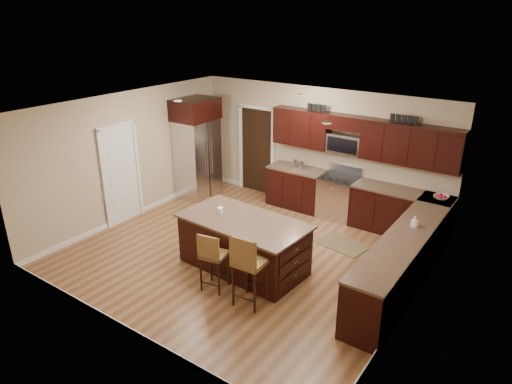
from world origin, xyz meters
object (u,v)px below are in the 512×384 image
Objects in this scene: range at (338,197)px; refrigerator at (197,148)px; stool_mid at (212,255)px; island at (244,246)px; stool_right at (248,263)px.

refrigerator is (-3.30, -0.79, 0.73)m from range.
range reaches higher than stool_mid.
range reaches higher than island.
stool_mid is at bearing 175.43° from stool_right.
range is at bearing 13.43° from refrigerator.
island is 0.86m from stool_mid.
stool_mid is 0.85× the size of stool_right.
stool_right is at bearing -47.00° from island.
range is 3.47m from refrigerator.
stool_mid is (0.01, -0.84, 0.21)m from island.
island is 3.63m from refrigerator.
range is at bearing 84.88° from island.
range is 0.93× the size of stool_right.
refrigerator reaches higher than stool_mid.
range is 2.89m from island.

